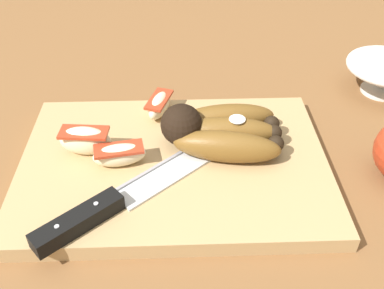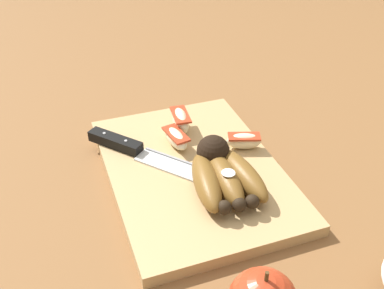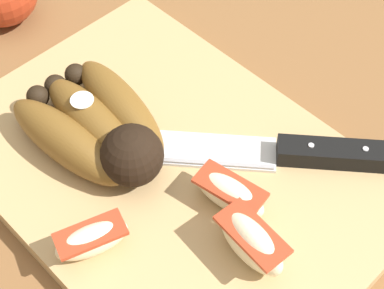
% 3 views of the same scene
% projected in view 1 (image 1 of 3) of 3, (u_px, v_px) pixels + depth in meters
% --- Properties ---
extents(ground_plane, '(6.00, 6.00, 0.00)m').
position_uv_depth(ground_plane, '(159.00, 168.00, 0.56)').
color(ground_plane, brown).
extents(cutting_board, '(0.37, 0.26, 0.02)m').
position_uv_depth(cutting_board, '(174.00, 165.00, 0.55)').
color(cutting_board, tan).
rests_on(cutting_board, ground_plane).
extents(banana_bunch, '(0.15, 0.11, 0.06)m').
position_uv_depth(banana_bunch, '(219.00, 131.00, 0.55)').
color(banana_bunch, black).
rests_on(banana_bunch, cutting_board).
extents(chefs_knife, '(0.23, 0.20, 0.02)m').
position_uv_depth(chefs_knife, '(118.00, 199.00, 0.48)').
color(chefs_knife, silver).
rests_on(chefs_knife, cutting_board).
extents(apple_wedge_near, '(0.06, 0.03, 0.04)m').
position_uv_depth(apple_wedge_near, '(85.00, 140.00, 0.54)').
color(apple_wedge_near, beige).
rests_on(apple_wedge_near, cutting_board).
extents(apple_wedge_middle, '(0.07, 0.03, 0.03)m').
position_uv_depth(apple_wedge_middle, '(119.00, 154.00, 0.52)').
color(apple_wedge_middle, beige).
rests_on(apple_wedge_middle, cutting_board).
extents(apple_wedge_far, '(0.04, 0.06, 0.03)m').
position_uv_depth(apple_wedge_far, '(157.00, 105.00, 0.61)').
color(apple_wedge_far, beige).
rests_on(apple_wedge_far, cutting_board).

